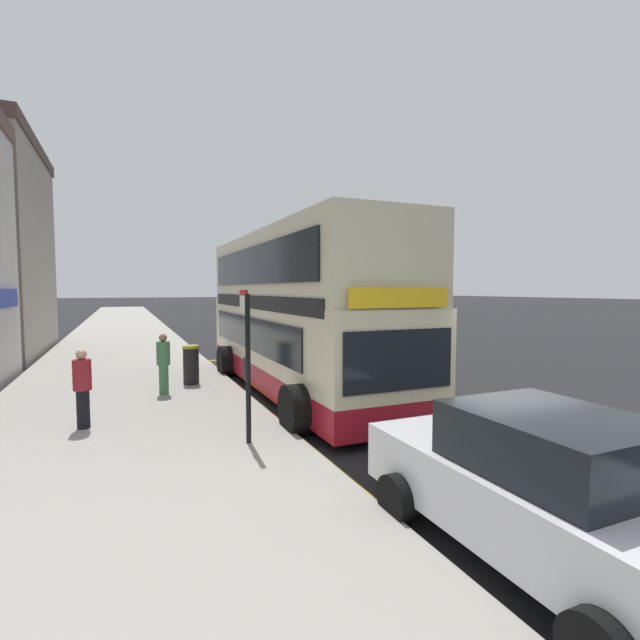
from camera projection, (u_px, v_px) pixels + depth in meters
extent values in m
plane|color=black|center=(213.00, 323.00, 38.60)|extent=(260.00, 260.00, 0.00)
cube|color=#A39E93|center=(123.00, 325.00, 35.81)|extent=(6.00, 76.00, 0.14)
cube|color=beige|center=(297.00, 343.00, 12.89)|extent=(2.55, 10.39, 2.30)
cube|color=beige|center=(297.00, 268.00, 12.75)|extent=(2.52, 10.19, 1.90)
cube|color=maroon|center=(297.00, 372.00, 12.95)|extent=(2.57, 10.41, 0.60)
cube|color=black|center=(297.00, 302.00, 12.81)|extent=(2.58, 9.56, 0.36)
cube|color=black|center=(248.00, 333.00, 12.73)|extent=(0.04, 8.32, 0.90)
cube|color=black|center=(251.00, 266.00, 12.23)|extent=(0.04, 9.15, 1.00)
cube|color=black|center=(400.00, 360.00, 8.10)|extent=(2.24, 0.04, 1.10)
cube|color=yellow|center=(400.00, 297.00, 8.03)|extent=(2.04, 0.04, 0.36)
cylinder|color=black|center=(299.00, 409.00, 8.98)|extent=(0.56, 1.00, 1.00)
cylinder|color=black|center=(414.00, 396.00, 10.07)|extent=(0.56, 1.00, 1.00)
cylinder|color=black|center=(228.00, 361.00, 15.03)|extent=(0.56, 1.00, 1.00)
cylinder|color=black|center=(305.00, 356.00, 16.11)|extent=(0.56, 1.00, 1.00)
cube|color=gold|center=(250.00, 397.00, 12.06)|extent=(0.16, 13.54, 0.01)
cube|color=gold|center=(345.00, 388.00, 13.18)|extent=(0.16, 13.54, 0.01)
cube|color=gold|center=(466.00, 490.00, 6.50)|extent=(2.97, 0.16, 0.01)
cube|color=gold|center=(242.00, 359.00, 18.74)|extent=(2.97, 0.16, 0.01)
cylinder|color=black|center=(248.00, 369.00, 8.00)|extent=(0.09, 0.09, 2.64)
cube|color=silver|center=(244.00, 304.00, 8.16)|extent=(0.05, 0.42, 0.30)
cube|color=red|center=(244.00, 293.00, 8.15)|extent=(0.05, 0.42, 0.10)
cube|color=black|center=(247.00, 369.00, 8.10)|extent=(0.06, 0.28, 0.40)
cube|color=silver|center=(542.00, 501.00, 4.74)|extent=(1.76, 4.20, 0.72)
cube|color=black|center=(552.00, 442.00, 4.60)|extent=(1.52, 1.90, 0.60)
cylinder|color=black|center=(396.00, 498.00, 5.58)|extent=(0.22, 0.60, 0.60)
cylinder|color=black|center=(511.00, 474.00, 6.33)|extent=(0.22, 0.60, 0.60)
cube|color=silver|center=(243.00, 315.00, 39.48)|extent=(1.76, 4.20, 0.72)
cube|color=black|center=(243.00, 307.00, 39.35)|extent=(1.52, 1.90, 0.60)
cylinder|color=black|center=(229.00, 318.00, 40.33)|extent=(0.22, 0.60, 0.60)
cylinder|color=black|center=(250.00, 318.00, 41.07)|extent=(0.22, 0.60, 0.60)
cylinder|color=black|center=(236.00, 320.00, 37.94)|extent=(0.22, 0.60, 0.60)
cylinder|color=black|center=(258.00, 319.00, 38.69)|extent=(0.22, 0.60, 0.60)
cylinder|color=#3F724C|center=(164.00, 379.00, 11.84)|extent=(0.24, 0.24, 0.77)
cylinder|color=#3F724C|center=(163.00, 353.00, 11.79)|extent=(0.34, 0.34, 0.61)
sphere|color=#8C664C|center=(163.00, 338.00, 11.77)|extent=(0.20, 0.20, 0.20)
cylinder|color=black|center=(83.00, 409.00, 8.92)|extent=(0.24, 0.24, 0.76)
cylinder|color=maroon|center=(82.00, 375.00, 8.88)|extent=(0.34, 0.34, 0.60)
sphere|color=tan|center=(81.00, 354.00, 8.85)|extent=(0.20, 0.20, 0.20)
cylinder|color=black|center=(191.00, 366.00, 13.07)|extent=(0.44, 0.44, 1.04)
cylinder|color=#A5991E|center=(191.00, 347.00, 13.04)|extent=(0.46, 0.46, 0.08)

